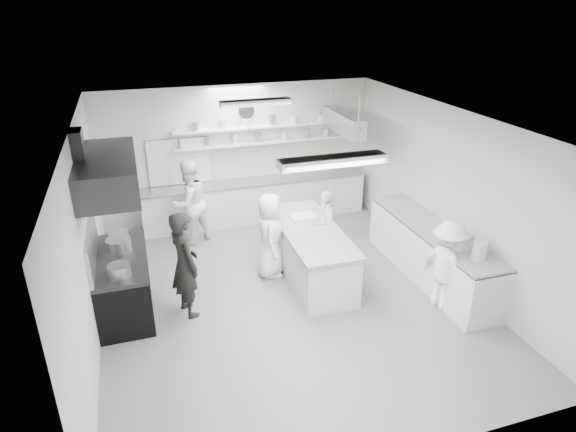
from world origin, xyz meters
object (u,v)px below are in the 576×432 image
object	(u,v)px
right_counter	(431,253)
prep_island	(310,254)
cook_stove	(185,264)
cook_back	(189,203)
stove	(124,285)
back_counter	(256,201)

from	to	relation	value
right_counter	prep_island	size ratio (longest dim) A/B	1.35
prep_island	cook_stove	size ratio (longest dim) A/B	1.39
cook_stove	cook_back	xyz separation A→B (m)	(0.39, 2.52, -0.01)
cook_back	cook_stove	bearing A→B (deg)	53.20
right_counter	prep_island	distance (m)	2.15
stove	prep_island	world-z (taller)	prep_island
back_counter	prep_island	bearing A→B (deg)	-83.66
prep_island	right_counter	bearing A→B (deg)	-17.01
prep_island	cook_back	world-z (taller)	cook_back
prep_island	cook_back	size ratio (longest dim) A/B	1.40
right_counter	prep_island	xyz separation A→B (m)	(-2.05, 0.67, -0.02)
stove	cook_back	size ratio (longest dim) A/B	1.03
cook_stove	cook_back	world-z (taller)	cook_stove
right_counter	cook_back	world-z (taller)	cook_back
back_counter	right_counter	distance (m)	4.13
back_counter	prep_island	world-z (taller)	back_counter
back_counter	right_counter	bearing A→B (deg)	-55.35
back_counter	cook_stove	bearing A→B (deg)	-121.39
back_counter	cook_stove	xyz separation A→B (m)	(-1.95, -3.20, 0.42)
cook_stove	cook_back	size ratio (longest dim) A/B	1.01
prep_island	cook_back	distance (m)	2.80
prep_island	cook_stove	distance (m)	2.34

